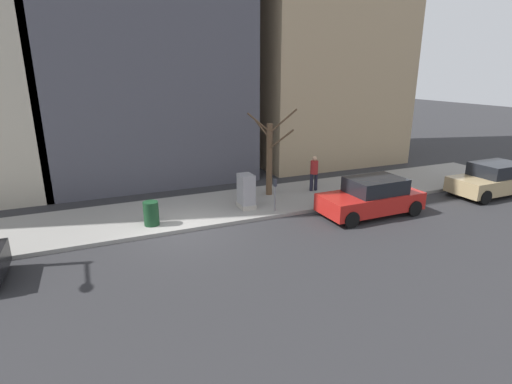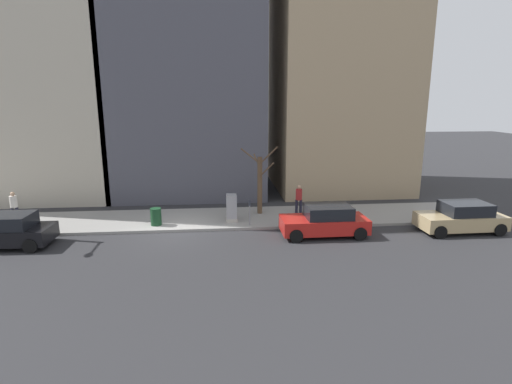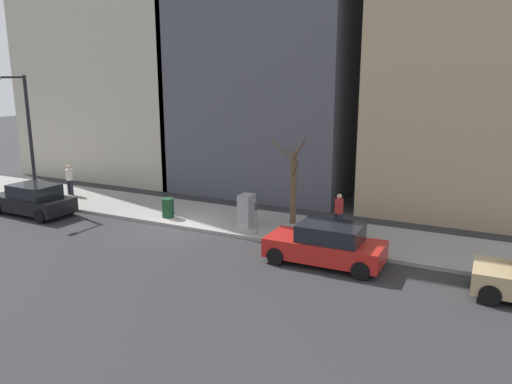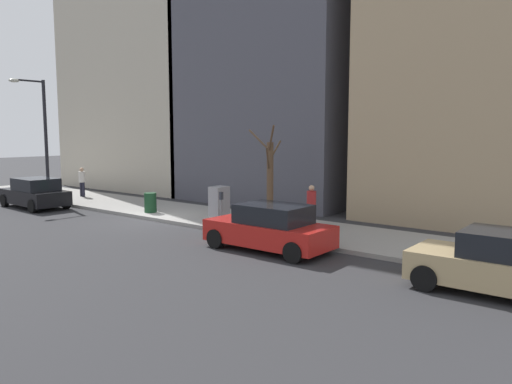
# 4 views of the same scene
# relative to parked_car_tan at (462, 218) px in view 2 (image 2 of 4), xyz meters

# --- Properties ---
(ground_plane) EXTENTS (120.00, 120.00, 0.00)m
(ground_plane) POSITION_rel_parked_car_tan_xyz_m (1.23, 14.44, -0.74)
(ground_plane) COLOR #2B2B2D
(sidewalk) EXTENTS (4.00, 36.00, 0.15)m
(sidewalk) POSITION_rel_parked_car_tan_xyz_m (3.23, 14.44, -0.66)
(sidewalk) COLOR gray
(sidewalk) RESTS_ON ground
(parked_car_tan) EXTENTS (1.96, 4.22, 1.52)m
(parked_car_tan) POSITION_rel_parked_car_tan_xyz_m (0.00, 0.00, 0.00)
(parked_car_tan) COLOR tan
(parked_car_tan) RESTS_ON ground
(parked_car_red) EXTENTS (1.95, 4.21, 1.52)m
(parked_car_red) POSITION_rel_parked_car_tan_xyz_m (0.11, 7.03, 0.00)
(parked_car_red) COLOR red
(parked_car_red) RESTS_ON ground
(parked_car_black) EXTENTS (2.04, 4.26, 1.52)m
(parked_car_black) POSITION_rel_parked_car_tan_xyz_m (-0.01, 21.91, 0.00)
(parked_car_black) COLOR black
(parked_car_black) RESTS_ON ground
(parking_meter) EXTENTS (0.14, 0.10, 1.35)m
(parking_meter) POSITION_rel_parked_car_tan_xyz_m (1.68, 10.61, 0.24)
(parking_meter) COLOR slate
(parking_meter) RESTS_ON sidewalk
(utility_box) EXTENTS (0.83, 0.61, 1.43)m
(utility_box) POSITION_rel_parked_car_tan_xyz_m (2.53, 11.52, 0.11)
(utility_box) COLOR #A8A399
(utility_box) RESTS_ON sidewalk
(bare_tree) EXTENTS (2.14, 1.97, 3.96)m
(bare_tree) POSITION_rel_parked_car_tan_xyz_m (3.81, 9.84, 1.23)
(bare_tree) COLOR brown
(bare_tree) RESTS_ON sidewalk
(trash_bin) EXTENTS (0.56, 0.56, 0.90)m
(trash_bin) POSITION_rel_parked_car_tan_xyz_m (2.13, 15.47, -0.14)
(trash_bin) COLOR #14381E
(trash_bin) RESTS_ON sidewalk
(pedestrian_near_meter) EXTENTS (0.36, 0.40, 1.66)m
(pedestrian_near_meter) POSITION_rel_parked_car_tan_xyz_m (3.54, 7.64, 0.35)
(pedestrian_near_meter) COLOR #1E1E2D
(pedestrian_near_meter) RESTS_ON sidewalk
(pedestrian_midblock) EXTENTS (0.36, 0.40, 1.66)m
(pedestrian_midblock) POSITION_rel_parked_car_tan_xyz_m (3.37, 23.03, 0.35)
(pedestrian_midblock) COLOR #1E1E2D
(pedestrian_midblock) RESTS_ON sidewalk
(office_tower_left) EXTENTS (9.15, 9.15, 20.25)m
(office_tower_left) POSITION_rel_parked_car_tan_xyz_m (11.30, 3.28, 9.39)
(office_tower_left) COLOR tan
(office_tower_left) RESTS_ON ground
(office_block_center) EXTENTS (10.22, 10.22, 21.15)m
(office_block_center) POSITION_rel_parked_car_tan_xyz_m (11.83, 14.13, 9.84)
(office_block_center) COLOR #4C4C56
(office_block_center) RESTS_ON ground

